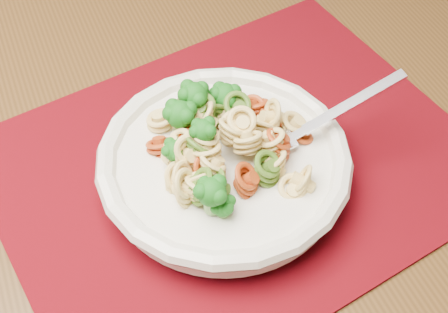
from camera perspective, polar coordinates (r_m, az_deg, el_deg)
dining_table at (r=0.79m, az=-5.79°, el=-1.46°), size 1.37×0.99×0.75m
placemat at (r=0.64m, az=1.05°, el=-0.73°), size 0.47×0.37×0.00m
pasta_bowl at (r=0.60m, az=-0.00°, el=-0.67°), size 0.25×0.25×0.05m
pasta_broccoli_heap at (r=0.59m, az=0.00°, el=0.37°), size 0.21×0.21×0.06m
fork at (r=0.60m, az=5.30°, el=1.22°), size 0.18×0.05×0.08m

